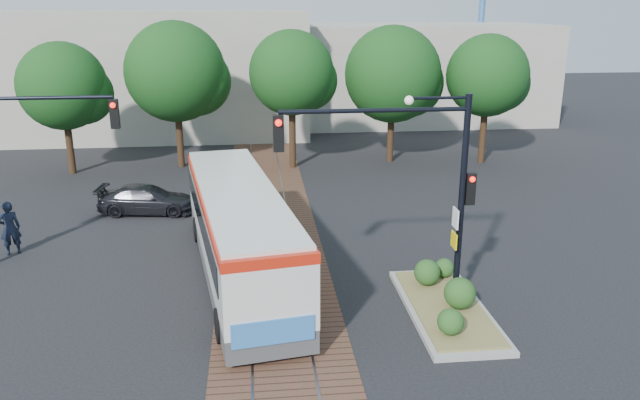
{
  "coord_description": "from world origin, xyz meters",
  "views": [
    {
      "loc": [
        -0.52,
        -16.64,
        8.47
      ],
      "look_at": [
        1.79,
        4.95,
        1.6
      ],
      "focal_mm": 35.0,
      "sensor_mm": 36.0,
      "label": 1
    }
  ],
  "objects_px": {
    "city_bus": "(239,227)",
    "officer": "(10,228)",
    "signal_pole_left": "(11,152)",
    "signal_pole_main": "(419,171)",
    "traffic_island": "(446,300)",
    "parked_car": "(147,199)"
  },
  "relations": [
    {
      "from": "officer",
      "to": "signal_pole_left",
      "type": "bearing_deg",
      "value": 105.53
    },
    {
      "from": "signal_pole_left",
      "to": "city_bus",
      "type": "bearing_deg",
      "value": -14.09
    },
    {
      "from": "parked_car",
      "to": "signal_pole_main",
      "type": "bearing_deg",
      "value": -131.64
    },
    {
      "from": "signal_pole_left",
      "to": "parked_car",
      "type": "height_order",
      "value": "signal_pole_left"
    },
    {
      "from": "traffic_island",
      "to": "officer",
      "type": "bearing_deg",
      "value": 157.64
    },
    {
      "from": "traffic_island",
      "to": "signal_pole_main",
      "type": "bearing_deg",
      "value": 174.64
    },
    {
      "from": "signal_pole_main",
      "to": "city_bus",
      "type": "bearing_deg",
      "value": 149.02
    },
    {
      "from": "signal_pole_main",
      "to": "officer",
      "type": "relative_size",
      "value": 3.08
    },
    {
      "from": "city_bus",
      "to": "officer",
      "type": "height_order",
      "value": "city_bus"
    },
    {
      "from": "signal_pole_left",
      "to": "parked_car",
      "type": "bearing_deg",
      "value": 56.9
    },
    {
      "from": "signal_pole_left",
      "to": "parked_car",
      "type": "xyz_separation_m",
      "value": [
        3.27,
        5.01,
        -3.28
      ]
    },
    {
      "from": "city_bus",
      "to": "traffic_island",
      "type": "bearing_deg",
      "value": -36.46
    },
    {
      "from": "signal_pole_left",
      "to": "officer",
      "type": "relative_size",
      "value": 3.08
    },
    {
      "from": "city_bus",
      "to": "officer",
      "type": "distance_m",
      "value": 8.49
    },
    {
      "from": "signal_pole_main",
      "to": "officer",
      "type": "xyz_separation_m",
      "value": [
        -13.0,
        5.65,
        -3.18
      ]
    },
    {
      "from": "city_bus",
      "to": "signal_pole_main",
      "type": "height_order",
      "value": "signal_pole_main"
    },
    {
      "from": "traffic_island",
      "to": "signal_pole_main",
      "type": "height_order",
      "value": "signal_pole_main"
    },
    {
      "from": "signal_pole_main",
      "to": "parked_car",
      "type": "height_order",
      "value": "signal_pole_main"
    },
    {
      "from": "signal_pole_left",
      "to": "officer",
      "type": "height_order",
      "value": "signal_pole_left"
    },
    {
      "from": "city_bus",
      "to": "officer",
      "type": "relative_size",
      "value": 5.83
    },
    {
      "from": "officer",
      "to": "parked_car",
      "type": "xyz_separation_m",
      "value": [
        4.03,
        4.17,
        -0.39
      ]
    },
    {
      "from": "signal_pole_main",
      "to": "traffic_island",
      "type": "bearing_deg",
      "value": -5.36
    }
  ]
}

